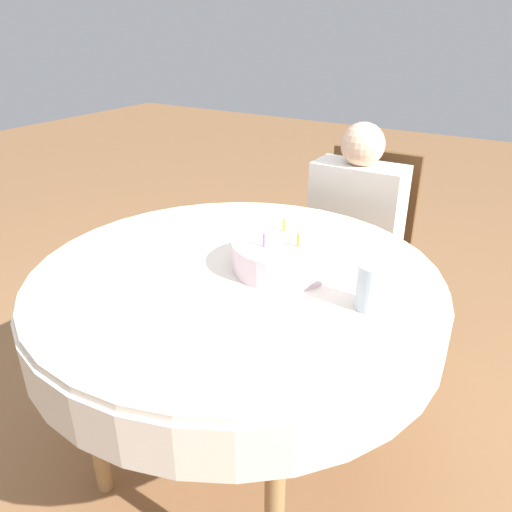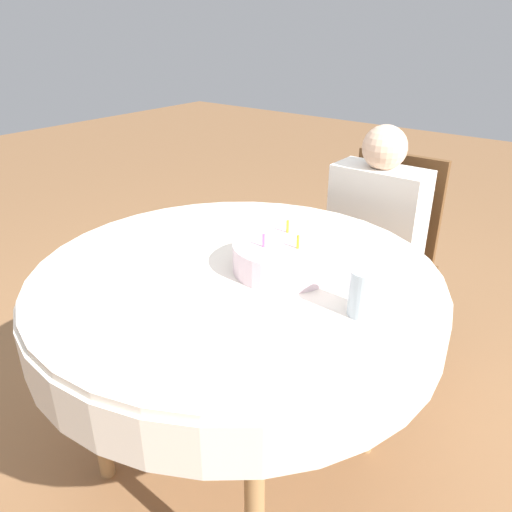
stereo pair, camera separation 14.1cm
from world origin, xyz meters
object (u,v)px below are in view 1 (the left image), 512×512
(person, at_px, (353,226))
(drinking_glass, at_px, (372,287))
(chair, at_px, (359,249))
(birthday_cake, at_px, (283,255))

(person, relative_size, drinking_glass, 8.84)
(person, distance_m, drinking_glass, 0.91)
(chair, xyz_separation_m, person, (0.00, -0.10, 0.15))
(person, bearing_deg, drinking_glass, -67.08)
(chair, bearing_deg, person, -90.00)
(chair, height_order, birthday_cake, chair)
(drinking_glass, bearing_deg, chair, 111.30)
(birthday_cake, xyz_separation_m, drinking_glass, (0.29, -0.08, 0.02))
(birthday_cake, relative_size, drinking_glass, 2.45)
(person, xyz_separation_m, birthday_cake, (0.06, -0.74, 0.18))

